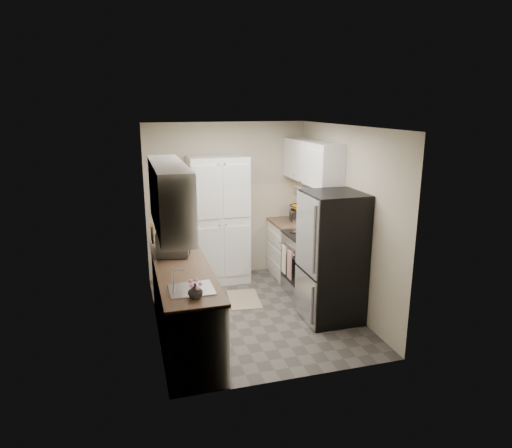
# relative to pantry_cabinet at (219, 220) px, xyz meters

# --- Properties ---
(ground) EXTENTS (3.20, 3.20, 0.00)m
(ground) POSITION_rel_pantry_cabinet_xyz_m (0.20, -1.32, -1.00)
(ground) COLOR #56514C
(ground) RESTS_ON ground
(room_shell) EXTENTS (2.64, 3.24, 2.52)m
(room_shell) POSITION_rel_pantry_cabinet_xyz_m (0.18, -1.32, 0.63)
(room_shell) COLOR beige
(room_shell) RESTS_ON ground
(pantry_cabinet) EXTENTS (0.90, 0.55, 2.00)m
(pantry_cabinet) POSITION_rel_pantry_cabinet_xyz_m (0.00, 0.00, 0.00)
(pantry_cabinet) COLOR white
(pantry_cabinet) RESTS_ON ground
(base_cabinet_left) EXTENTS (0.60, 2.30, 0.88)m
(base_cabinet_left) POSITION_rel_pantry_cabinet_xyz_m (-0.79, -1.75, -0.56)
(base_cabinet_left) COLOR white
(base_cabinet_left) RESTS_ON ground
(countertop_left) EXTENTS (0.63, 2.33, 0.04)m
(countertop_left) POSITION_rel_pantry_cabinet_xyz_m (-0.79, -1.75, -0.10)
(countertop_left) COLOR brown
(countertop_left) RESTS_ON base_cabinet_left
(base_cabinet_right) EXTENTS (0.60, 0.80, 0.88)m
(base_cabinet_right) POSITION_rel_pantry_cabinet_xyz_m (1.19, -0.12, -0.56)
(base_cabinet_right) COLOR white
(base_cabinet_right) RESTS_ON ground
(countertop_right) EXTENTS (0.63, 0.83, 0.04)m
(countertop_right) POSITION_rel_pantry_cabinet_xyz_m (1.19, -0.12, -0.10)
(countertop_right) COLOR brown
(countertop_right) RESTS_ON base_cabinet_right
(electric_range) EXTENTS (0.71, 0.78, 1.13)m
(electric_range) POSITION_rel_pantry_cabinet_xyz_m (1.17, -0.93, -0.52)
(electric_range) COLOR #B7B7BC
(electric_range) RESTS_ON ground
(refrigerator) EXTENTS (0.70, 0.72, 1.70)m
(refrigerator) POSITION_rel_pantry_cabinet_xyz_m (1.14, -1.73, -0.15)
(refrigerator) COLOR #B7B7BC
(refrigerator) RESTS_ON ground
(microwave) EXTENTS (0.50, 0.65, 0.32)m
(microwave) POSITION_rel_pantry_cabinet_xyz_m (-0.82, -1.19, 0.08)
(microwave) COLOR #B5B5B9
(microwave) RESTS_ON countertop_left
(wine_bottle) EXTENTS (0.08, 0.08, 0.31)m
(wine_bottle) POSITION_rel_pantry_cabinet_xyz_m (-0.82, -0.79, 0.08)
(wine_bottle) COLOR black
(wine_bottle) RESTS_ON countertop_left
(flower_vase) EXTENTS (0.17, 0.17, 0.15)m
(flower_vase) POSITION_rel_pantry_cabinet_xyz_m (-0.78, -2.68, -0.00)
(flower_vase) COLOR white
(flower_vase) RESTS_ON countertop_left
(cutting_board) EXTENTS (0.10, 0.24, 0.31)m
(cutting_board) POSITION_rel_pantry_cabinet_xyz_m (-0.69, -0.70, 0.08)
(cutting_board) COLOR #3C9041
(cutting_board) RESTS_ON countertop_left
(toaster_oven) EXTENTS (0.33, 0.38, 0.20)m
(toaster_oven) POSITION_rel_pantry_cabinet_xyz_m (1.29, -0.13, 0.02)
(toaster_oven) COLOR silver
(toaster_oven) RESTS_ON countertop_right
(fruit_basket) EXTENTS (0.32, 0.32, 0.12)m
(fruit_basket) POSITION_rel_pantry_cabinet_xyz_m (1.29, -0.12, 0.18)
(fruit_basket) COLOR #FD9100
(fruit_basket) RESTS_ON toaster_oven
(kitchen_mat) EXTENTS (0.51, 0.74, 0.01)m
(kitchen_mat) POSITION_rel_pantry_cabinet_xyz_m (0.18, -0.85, -0.99)
(kitchen_mat) COLOR tan
(kitchen_mat) RESTS_ON ground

